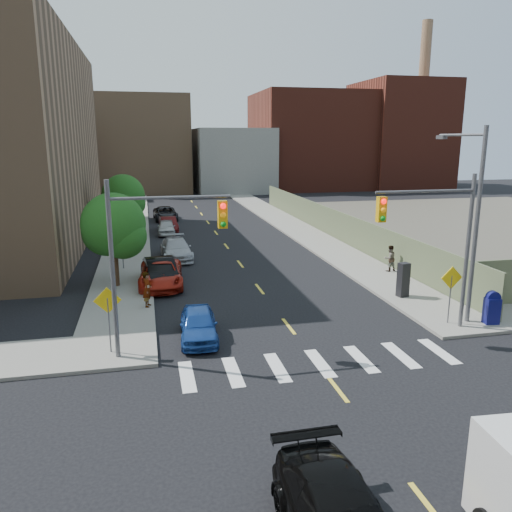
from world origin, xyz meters
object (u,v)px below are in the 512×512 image
pedestrian_west (147,289)px  parked_car_black (161,272)px  pedestrian_east (390,258)px  parked_car_red (161,274)px  parked_car_white (167,227)px  parked_car_maroon (168,224)px  parked_car_blue (199,324)px  mailbox (492,308)px  parked_car_grey (165,213)px  payphone (403,280)px  parked_car_silver (176,249)px

pedestrian_west → parked_car_black: bearing=3.1°
pedestrian_east → parked_car_red: bearing=-10.7°
parked_car_white → parked_car_maroon: (0.25, 1.54, 0.02)m
parked_car_blue → parked_car_black: 8.81m
parked_car_red → mailbox: (14.57, -9.84, 0.16)m
parked_car_blue → pedestrian_west: size_ratio=2.15×
mailbox → parked_car_white: bearing=124.8°
parked_car_grey → payphone: payphone is taller
parked_car_white → parked_car_red: bearing=-90.8°
parked_car_black → mailbox: 17.76m
parked_car_black → parked_car_maroon: 17.68m
parked_car_blue → pedestrian_east: (13.08, 8.12, 0.33)m
mailbox → pedestrian_west: size_ratio=0.85×
parked_car_red → payphone: payphone is taller
parked_car_white → mailbox: 29.52m
mailbox → pedestrian_east: 9.56m
parked_car_grey → pedestrian_west: pedestrian_west is taller
parked_car_black → parked_car_silver: size_ratio=0.94×
parked_car_white → payphone: size_ratio=2.06×
parked_car_silver → parked_car_maroon: size_ratio=1.24×
parked_car_silver → mailbox: 21.21m
parked_car_maroon → parked_car_red: bearing=-98.6°
parked_car_maroon → parked_car_grey: parked_car_grey is taller
pedestrian_west → pedestrian_east: 15.63m
parked_car_silver → pedestrian_east: bearing=-30.7°
pedestrian_east → parked_car_white: bearing=-60.9°
parked_car_blue → mailbox: bearing=-2.3°
parked_car_maroon → pedestrian_east: pedestrian_east is taller
mailbox → parked_car_red: bearing=153.5°
parked_car_blue → parked_car_red: bearing=102.7°
parked_car_maroon → parked_car_black: bearing=-98.7°
parked_car_red → parked_car_white: bearing=88.7°
parked_car_red → pedestrian_east: bearing=1.3°
parked_car_maroon → mailbox: (13.27, -27.77, 0.23)m
mailbox → parked_car_maroon: bearing=123.1°
pedestrian_west → parked_car_blue: bearing=-140.9°
parked_car_maroon → parked_car_grey: (0.00, 6.76, 0.04)m
parked_car_black → mailbox: (14.57, -10.15, 0.13)m
parked_car_red → pedestrian_west: pedestrian_west is taller
payphone → parked_car_white: bearing=106.5°
pedestrian_east → parked_car_silver: bearing=-37.7°
parked_car_black → parked_car_grey: 24.42m
parked_car_red → parked_car_silver: 6.82m
parked_car_silver → mailbox: mailbox is taller
parked_car_silver → parked_car_white: 9.70m
parked_car_grey → payphone: size_ratio=2.73×
parked_car_black → mailbox: size_ratio=3.04×
parked_car_black → parked_car_grey: size_ratio=0.93×
parked_car_silver → parked_car_white: parked_car_silver is taller
parked_car_silver → pedestrian_west: size_ratio=2.77×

